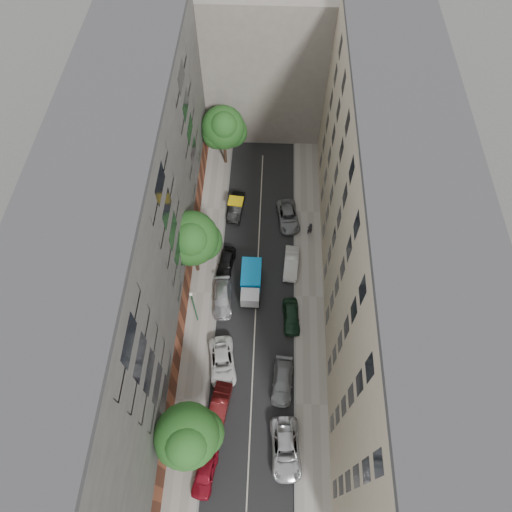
# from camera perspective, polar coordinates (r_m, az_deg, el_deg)

# --- Properties ---
(ground) EXTENTS (120.00, 120.00, 0.00)m
(ground) POSITION_cam_1_polar(r_m,az_deg,el_deg) (47.77, 0.04, -4.89)
(ground) COLOR #4C4C49
(ground) RESTS_ON ground
(road_surface) EXTENTS (8.00, 44.00, 0.02)m
(road_surface) POSITION_cam_1_polar(r_m,az_deg,el_deg) (47.76, 0.04, -4.89)
(road_surface) COLOR black
(road_surface) RESTS_ON ground
(sidewalk_left) EXTENTS (3.00, 44.00, 0.15)m
(sidewalk_left) POSITION_cam_1_polar(r_m,az_deg,el_deg) (48.11, -6.54, -4.58)
(sidewalk_left) COLOR gray
(sidewalk_left) RESTS_ON ground
(sidewalk_right) EXTENTS (3.00, 44.00, 0.15)m
(sidewalk_right) POSITION_cam_1_polar(r_m,az_deg,el_deg) (47.92, 6.65, -5.06)
(sidewalk_right) COLOR gray
(sidewalk_right) RESTS_ON ground
(building_left) EXTENTS (8.00, 44.00, 20.00)m
(building_left) POSITION_cam_1_polar(r_m,az_deg,el_deg) (40.84, -15.57, 2.18)
(building_left) COLOR #464441
(building_left) RESTS_ON ground
(building_right) EXTENTS (8.00, 44.00, 20.00)m
(building_right) POSITION_cam_1_polar(r_m,az_deg,el_deg) (40.37, 15.85, 1.09)
(building_right) COLOR #B6A48D
(building_right) RESTS_ON ground
(building_endcap) EXTENTS (18.00, 12.00, 18.00)m
(building_endcap) POSITION_cam_1_polar(r_m,az_deg,el_deg) (59.81, 1.27, 24.16)
(building_endcap) COLOR gray
(building_endcap) RESTS_ON ground
(tarp_truck) EXTENTS (2.04, 4.98, 2.30)m
(tarp_truck) POSITION_cam_1_polar(r_m,az_deg,el_deg) (47.04, -0.64, -3.27)
(tarp_truck) COLOR black
(tarp_truck) RESTS_ON ground
(car_left_0) EXTENTS (2.23, 4.29, 1.40)m
(car_left_0) POSITION_cam_1_polar(r_m,az_deg,el_deg) (42.45, -6.40, -25.34)
(car_left_0) COLOR maroon
(car_left_0) RESTS_ON ground
(car_left_1) EXTENTS (2.22, 4.57, 1.44)m
(car_left_1) POSITION_cam_1_polar(r_m,az_deg,el_deg) (43.25, -4.62, -18.21)
(car_left_1) COLOR #4E0F10
(car_left_1) RESTS_ON ground
(car_left_2) EXTENTS (3.16, 5.41, 1.41)m
(car_left_2) POSITION_cam_1_polar(r_m,az_deg,el_deg) (44.37, -4.24, -13.08)
(car_left_2) COLOR silver
(car_left_2) RESTS_ON ground
(car_left_3) EXTENTS (2.25, 4.77, 1.34)m
(car_left_3) POSITION_cam_1_polar(r_m,az_deg,el_deg) (46.96, -4.23, -5.31)
(car_left_3) COLOR #BBBCC1
(car_left_3) RESTS_ON ground
(car_left_4) EXTENTS (2.13, 4.14, 1.35)m
(car_left_4) POSITION_cam_1_polar(r_m,az_deg,el_deg) (48.98, -3.78, -0.82)
(car_left_4) COLOR black
(car_left_4) RESTS_ON ground
(car_left_5) EXTENTS (1.96, 4.46, 1.42)m
(car_left_5) POSITION_cam_1_polar(r_m,az_deg,el_deg) (53.09, -2.50, 6.13)
(car_left_5) COLOR black
(car_left_5) RESTS_ON ground
(car_right_0) EXTENTS (2.93, 5.58, 1.50)m
(car_right_0) POSITION_cam_1_polar(r_m,az_deg,el_deg) (42.49, 3.72, -22.95)
(car_right_0) COLOR #BABBBF
(car_right_0) RESTS_ON ground
(car_right_1) EXTENTS (2.11, 4.64, 1.32)m
(car_right_1) POSITION_cam_1_polar(r_m,az_deg,el_deg) (43.82, 3.33, -15.40)
(car_right_1) COLOR slate
(car_right_1) RESTS_ON ground
(car_right_2) EXTENTS (1.87, 4.12, 1.37)m
(car_right_2) POSITION_cam_1_polar(r_m,az_deg,el_deg) (46.11, 4.42, -7.55)
(car_right_2) COLOR black
(car_right_2) RESTS_ON ground
(car_right_3) EXTENTS (1.74, 4.29, 1.38)m
(car_right_3) POSITION_cam_1_polar(r_m,az_deg,el_deg) (48.96, 4.42, -0.91)
(car_right_3) COLOR silver
(car_right_3) RESTS_ON ground
(car_right_4) EXTENTS (2.94, 5.11, 1.34)m
(car_right_4) POSITION_cam_1_polar(r_m,az_deg,el_deg) (52.40, 4.02, 4.93)
(car_right_4) COLOR slate
(car_right_4) RESTS_ON ground
(tree_near) EXTENTS (5.25, 4.97, 8.92)m
(tree_near) POSITION_cam_1_polar(r_m,az_deg,el_deg) (37.42, -8.47, -21.53)
(tree_near) COLOR #382619
(tree_near) RESTS_ON sidewalk_left
(tree_mid) EXTENTS (5.62, 5.39, 8.86)m
(tree_mid) POSITION_cam_1_polar(r_m,az_deg,el_deg) (44.44, -7.96, 1.97)
(tree_mid) COLOR #382619
(tree_mid) RESTS_ON sidewalk_left
(tree_far) EXTENTS (5.28, 5.01, 8.29)m
(tree_far) POSITION_cam_1_polar(r_m,az_deg,el_deg) (54.57, -4.04, 15.54)
(tree_far) COLOR #382619
(tree_far) RESTS_ON sidewalk_left
(lamp_post) EXTENTS (0.36, 0.36, 5.89)m
(lamp_post) POSITION_cam_1_polar(r_m,az_deg,el_deg) (43.48, -7.83, -5.95)
(lamp_post) COLOR #1A5B34
(lamp_post) RESTS_ON sidewalk_left
(pedestrian) EXTENTS (0.78, 0.64, 1.83)m
(pedestrian) POSITION_cam_1_polar(r_m,az_deg,el_deg) (51.17, 6.75, 3.43)
(pedestrian) COLOR black
(pedestrian) RESTS_ON sidewalk_right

